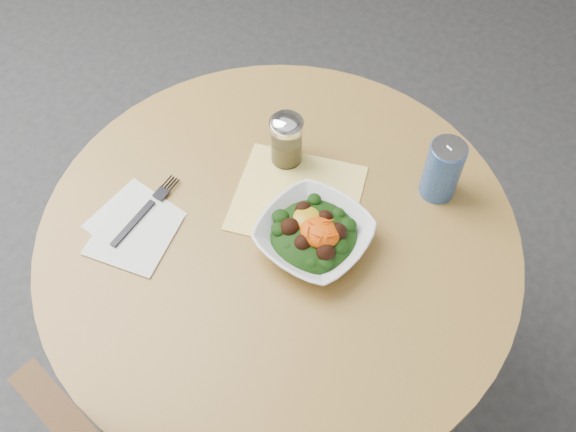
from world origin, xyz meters
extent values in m
plane|color=#2F2F31|center=(0.00, 0.00, 0.00)|extent=(6.00, 6.00, 0.00)
cylinder|color=black|center=(0.00, 0.00, 0.01)|extent=(0.52, 0.52, 0.03)
cylinder|color=black|center=(0.00, 0.00, 0.35)|extent=(0.10, 0.10, 0.71)
cylinder|color=#C19045|center=(0.00, 0.00, 0.73)|extent=(0.90, 0.90, 0.04)
cube|color=yellow|center=(-0.01, 0.09, 0.75)|extent=(0.28, 0.27, 0.00)
cube|color=white|center=(-0.25, -0.11, 0.75)|extent=(0.16, 0.16, 0.00)
cube|color=white|center=(-0.23, -0.14, 0.75)|extent=(0.16, 0.16, 0.00)
imported|color=white|center=(0.07, 0.02, 0.77)|extent=(0.22, 0.22, 0.05)
ellipsoid|color=black|center=(0.07, 0.02, 0.77)|extent=(0.16, 0.16, 0.06)
ellipsoid|color=#BC9212|center=(0.04, 0.03, 0.80)|extent=(0.05, 0.05, 0.02)
ellipsoid|color=#E45D05|center=(0.08, 0.01, 0.80)|extent=(0.07, 0.06, 0.03)
cube|color=black|center=(-0.24, -0.12, 0.76)|extent=(0.02, 0.12, 0.00)
cube|color=black|center=(-0.24, -0.02, 0.76)|extent=(0.03, 0.06, 0.00)
cylinder|color=silver|center=(-0.08, 0.16, 0.80)|extent=(0.06, 0.06, 0.09)
cylinder|color=#A48F4C|center=(-0.08, 0.16, 0.78)|extent=(0.05, 0.05, 0.05)
cylinder|color=silver|center=(-0.08, 0.16, 0.85)|extent=(0.07, 0.07, 0.01)
ellipsoid|color=silver|center=(-0.08, 0.16, 0.86)|extent=(0.06, 0.06, 0.03)
cylinder|color=navy|center=(0.21, 0.24, 0.81)|extent=(0.07, 0.07, 0.13)
cylinder|color=silver|center=(0.21, 0.24, 0.88)|extent=(0.06, 0.06, 0.00)
cube|color=silver|center=(0.22, 0.25, 0.88)|extent=(0.02, 0.02, 0.00)
camera|label=1|loc=(0.34, -0.54, 1.76)|focal=40.00mm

